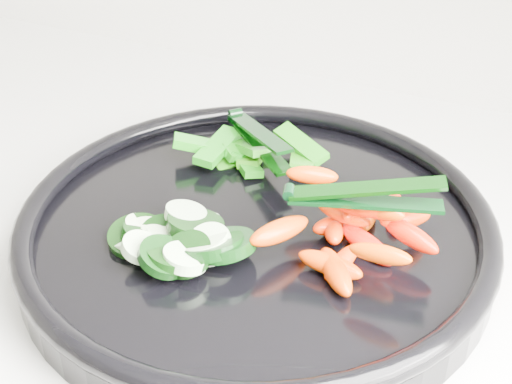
% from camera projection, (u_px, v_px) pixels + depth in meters
% --- Properties ---
extents(veggie_tray, '(0.38, 0.38, 0.04)m').
position_uv_depth(veggie_tray, '(256.00, 229.00, 0.56)').
color(veggie_tray, black).
rests_on(veggie_tray, counter).
extents(cucumber_pile, '(0.13, 0.10, 0.04)m').
position_uv_depth(cucumber_pile, '(178.00, 239.00, 0.53)').
color(cucumber_pile, black).
rests_on(cucumber_pile, veggie_tray).
extents(carrot_pile, '(0.13, 0.15, 0.05)m').
position_uv_depth(carrot_pile, '(353.00, 229.00, 0.52)').
color(carrot_pile, '#FF4800').
rests_on(carrot_pile, veggie_tray).
extents(pepper_pile, '(0.14, 0.09, 0.04)m').
position_uv_depth(pepper_pile, '(252.00, 152.00, 0.64)').
color(pepper_pile, '#216F0A').
rests_on(pepper_pile, veggie_tray).
extents(tong_carrot, '(0.11, 0.05, 0.02)m').
position_uv_depth(tong_carrot, '(361.00, 195.00, 0.51)').
color(tong_carrot, black).
rests_on(tong_carrot, carrot_pile).
extents(tong_pepper, '(0.10, 0.09, 0.02)m').
position_uv_depth(tong_pepper, '(257.00, 136.00, 0.63)').
color(tong_pepper, black).
rests_on(tong_pepper, pepper_pile).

